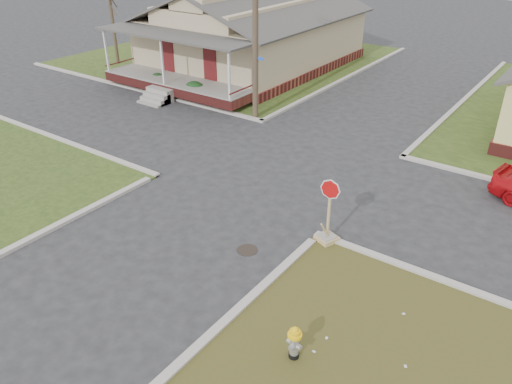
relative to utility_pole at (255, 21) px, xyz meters
The scene contains 11 objects.
ground 10.89m from the utility_pole, 64.74° to the right, with size 120.00×120.00×0.00m, color #252528.
verge_far_left 13.48m from the utility_pole, 134.04° to the left, with size 19.00×19.00×0.05m, color #2B4017.
curbs 7.39m from the utility_pole, 42.88° to the right, with size 80.00×40.00×0.12m, color #AFA99E, non-canonical shape.
manhole 12.29m from the utility_pole, 55.75° to the right, with size 0.64×0.64×0.01m, color black.
corner_house 9.99m from the utility_pole, 126.69° to the left, with size 10.10×15.50×5.30m.
utility_pole is the anchor object (origin of this frame).
tree_far_left 14.31m from the utility_pole, 167.34° to the left, with size 0.22×0.22×4.90m, color #3F3024.
fire_hydrant 16.15m from the utility_pole, 51.29° to the right, with size 0.33×0.33×0.89m.
stop_sign 11.89m from the utility_pole, 43.07° to the right, with size 0.60×0.59×2.13m.
hedge_left 8.54m from the utility_pole, behind, with size 1.24×1.01×0.95m, color #143816.
hedge_right 5.97m from the utility_pole, behind, with size 1.34×1.10×1.02m, color #143816.
Camera 1 is at (9.58, -10.41, 8.83)m, focal length 35.00 mm.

